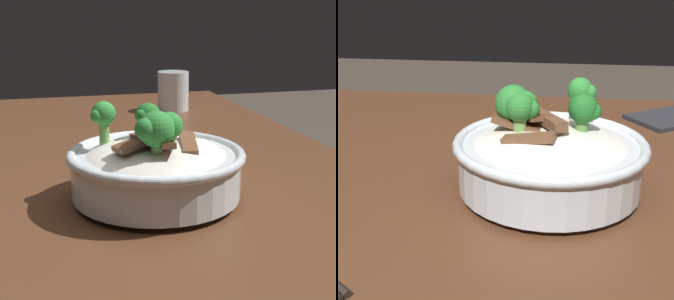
# 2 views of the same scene
# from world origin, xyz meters

# --- Properties ---
(dining_table) EXTENTS (1.42, 0.83, 0.79)m
(dining_table) POSITION_xyz_m (0.00, 0.00, 0.67)
(dining_table) COLOR #56331E
(dining_table) RESTS_ON ground
(rice_bowl) EXTENTS (0.23, 0.23, 0.13)m
(rice_bowl) POSITION_xyz_m (-0.13, -0.04, 0.83)
(rice_bowl) COLOR silver
(rice_bowl) RESTS_ON dining_table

